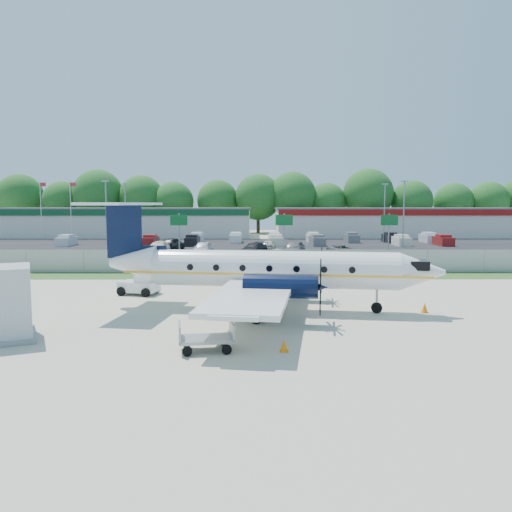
{
  "coord_description": "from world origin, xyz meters",
  "views": [
    {
      "loc": [
        -0.12,
        -29.21,
        6.0
      ],
      "look_at": [
        0.0,
        6.0,
        2.3
      ],
      "focal_mm": 35.0,
      "sensor_mm": 36.0,
      "label": 1
    }
  ],
  "objects_px": {
    "aircraft": "(267,269)",
    "baggage_cart_near": "(258,305)",
    "baggage_cart_far": "(206,338)",
    "pushback_tug": "(140,285)"
  },
  "relations": [
    {
      "from": "baggage_cart_near",
      "to": "baggage_cart_far",
      "type": "xyz_separation_m",
      "value": [
        -2.17,
        -6.7,
        0.04
      ]
    },
    {
      "from": "baggage_cart_far",
      "to": "pushback_tug",
      "type": "bearing_deg",
      "value": 113.57
    },
    {
      "from": "aircraft",
      "to": "baggage_cart_far",
      "type": "height_order",
      "value": "aircraft"
    },
    {
      "from": "aircraft",
      "to": "baggage_cart_near",
      "type": "bearing_deg",
      "value": -112.3
    },
    {
      "from": "baggage_cart_near",
      "to": "baggage_cart_far",
      "type": "bearing_deg",
      "value": -107.91
    },
    {
      "from": "aircraft",
      "to": "baggage_cart_near",
      "type": "distance_m",
      "value": 2.25
    },
    {
      "from": "aircraft",
      "to": "baggage_cart_near",
      "type": "xyz_separation_m",
      "value": [
        -0.49,
        -1.2,
        -1.84
      ]
    },
    {
      "from": "pushback_tug",
      "to": "baggage_cart_near",
      "type": "bearing_deg",
      "value": -38.23
    },
    {
      "from": "aircraft",
      "to": "pushback_tug",
      "type": "distance_m",
      "value": 9.74
    },
    {
      "from": "pushback_tug",
      "to": "baggage_cart_near",
      "type": "relative_size",
      "value": 1.17
    }
  ]
}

